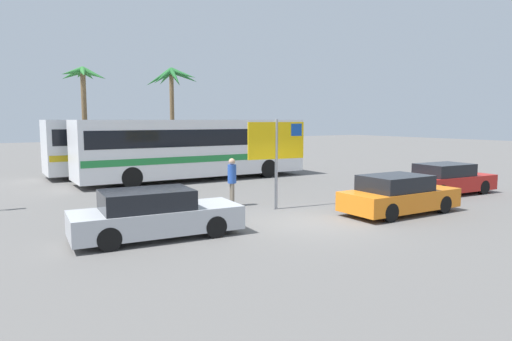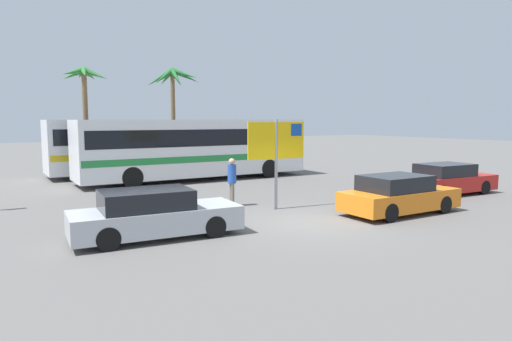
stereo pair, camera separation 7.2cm
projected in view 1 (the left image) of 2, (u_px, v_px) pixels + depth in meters
The scene contains 10 objects.
ground at pixel (310, 222), 14.12m from camera, with size 120.00×120.00×0.00m, color #605E5B.
bus_front_coach at pixel (195, 146), 23.95m from camera, with size 12.24×2.71×3.17m.
bus_rear_coach at pixel (157, 143), 26.86m from camera, with size 12.24×2.71×3.17m.
ferry_sign at pixel (278, 144), 15.98m from camera, with size 2.19×0.29×3.20m.
car_red at pixel (447, 179), 19.37m from camera, with size 4.38×1.93×1.32m.
car_silver at pixel (154, 215), 12.20m from camera, with size 4.60×1.99×1.32m.
car_orange at pixel (398, 195), 15.38m from camera, with size 4.24×1.76×1.32m.
pedestrian_crossing_lot at pixel (232, 178), 16.63m from camera, with size 0.32×0.32×1.78m.
palm_tree_seaside at pixel (172, 85), 33.67m from camera, with size 3.99×4.12×7.03m.
palm_tree_inland at pixel (84, 85), 28.57m from camera, with size 2.94×2.98×6.51m.
Camera 1 is at (-8.71, -10.90, 3.18)m, focal length 31.79 mm.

